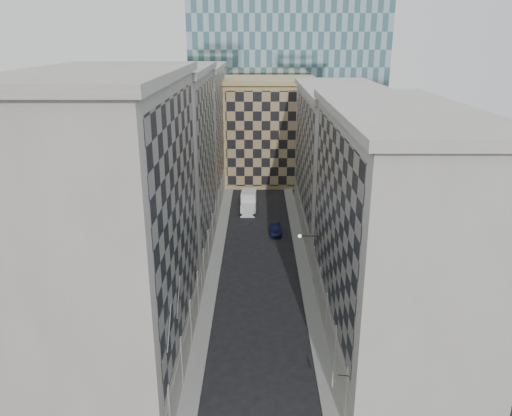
{
  "coord_description": "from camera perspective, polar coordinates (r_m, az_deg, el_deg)",
  "views": [
    {
      "loc": [
        -0.21,
        -23.91,
        25.79
      ],
      "look_at": [
        -0.32,
        14.52,
        12.54
      ],
      "focal_mm": 35.0,
      "sensor_mm": 36.0,
      "label": 1
    }
  ],
  "objects": [
    {
      "name": "sidewalk_west",
      "position": [
        59.94,
        -4.71,
        -6.46
      ],
      "size": [
        1.5,
        100.0,
        0.15
      ],
      "primitive_type": "cube",
      "color": "gray",
      "rests_on": "ground"
    },
    {
      "name": "sidewalk_east",
      "position": [
        59.97,
        5.4,
        -6.46
      ],
      "size": [
        1.5,
        100.0,
        0.15
      ],
      "primitive_type": "cube",
      "color": "gray",
      "rests_on": "ground"
    },
    {
      "name": "bldg_left_a",
      "position": [
        39.08,
        -15.72,
        -2.67
      ],
      "size": [
        10.8,
        22.8,
        23.7
      ],
      "color": "#9E988E",
      "rests_on": "ground"
    },
    {
      "name": "bldg_left_b",
      "position": [
        59.68,
        -10.18,
        4.69
      ],
      "size": [
        10.8,
        22.8,
        22.7
      ],
      "color": "gray",
      "rests_on": "ground"
    },
    {
      "name": "bldg_left_c",
      "position": [
        81.02,
        -7.49,
        8.21
      ],
      "size": [
        10.8,
        22.8,
        21.7
      ],
      "color": "#9E988E",
      "rests_on": "ground"
    },
    {
      "name": "bldg_right_a",
      "position": [
        43.31,
        15.0,
        -2.59
      ],
      "size": [
        10.8,
        26.8,
        20.7
      ],
      "color": "#ABA59D",
      "rests_on": "ground"
    },
    {
      "name": "bldg_right_b",
      "position": [
        68.71,
        9.49,
        5.34
      ],
      "size": [
        10.8,
        28.8,
        19.7
      ],
      "color": "#ABA59D",
      "rests_on": "ground"
    },
    {
      "name": "tan_block",
      "position": [
        93.27,
        1.53,
        8.91
      ],
      "size": [
        16.8,
        14.8,
        18.8
      ],
      "color": "tan",
      "rests_on": "ground"
    },
    {
      "name": "church_tower",
      "position": [
        105.91,
        0.29,
        19.65
      ],
      "size": [
        7.2,
        7.2,
        51.5
      ],
      "color": "#2E2924",
      "rests_on": "ground"
    },
    {
      "name": "flagpoles_left",
      "position": [
        35.26,
        -9.34,
        -11.56
      ],
      "size": [
        0.1,
        6.33,
        2.33
      ],
      "color": "gray",
      "rests_on": "ground"
    },
    {
      "name": "bracket_lamp",
      "position": [
        51.96,
        5.22,
        -3.21
      ],
      "size": [
        1.98,
        0.36,
        0.36
      ],
      "color": "black",
      "rests_on": "ground"
    },
    {
      "name": "box_truck",
      "position": [
        77.31,
        -0.85,
        0.57
      ],
      "size": [
        2.49,
        5.66,
        3.06
      ],
      "rotation": [
        0.0,
        0.0,
        -0.04
      ],
      "color": "white",
      "rests_on": "ground"
    },
    {
      "name": "dark_car",
      "position": [
        68.83,
        2.23,
        -2.37
      ],
      "size": [
        1.51,
        4.26,
        1.4
      ],
      "primitive_type": "imported",
      "rotation": [
        0.0,
        0.0,
        -0.01
      ],
      "color": "black",
      "rests_on": "ground"
    },
    {
      "name": "shop_sign",
      "position": [
        36.02,
        8.88,
        -18.8
      ],
      "size": [
        1.14,
        0.63,
        0.71
      ],
      "rotation": [
        0.0,
        0.0,
        -0.17
      ],
      "color": "black",
      "rests_on": "ground"
    }
  ]
}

